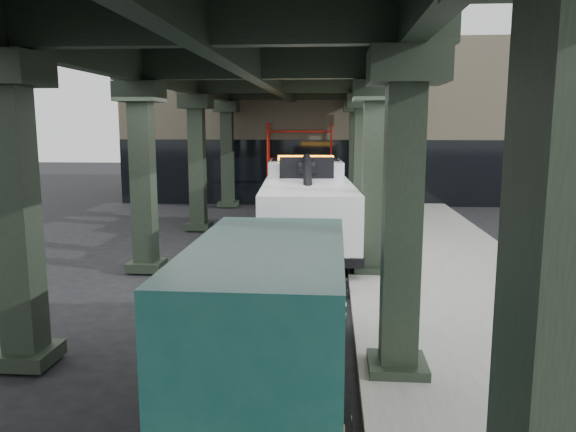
% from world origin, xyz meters
% --- Properties ---
extents(ground, '(90.00, 90.00, 0.00)m').
position_xyz_m(ground, '(0.00, 0.00, 0.00)').
color(ground, black).
rests_on(ground, ground).
extents(sidewalk, '(5.00, 40.00, 0.15)m').
position_xyz_m(sidewalk, '(4.50, 2.00, 0.07)').
color(sidewalk, gray).
rests_on(sidewalk, ground).
extents(lane_stripe, '(0.12, 38.00, 0.01)m').
position_xyz_m(lane_stripe, '(1.70, 2.00, 0.01)').
color(lane_stripe, silver).
rests_on(lane_stripe, ground).
extents(viaduct, '(7.40, 32.00, 6.40)m').
position_xyz_m(viaduct, '(-0.40, 2.00, 5.46)').
color(viaduct, black).
rests_on(viaduct, ground).
extents(building, '(22.00, 10.00, 8.00)m').
position_xyz_m(building, '(2.00, 20.00, 4.00)').
color(building, '#C6B793').
rests_on(building, ground).
extents(scaffolding, '(3.08, 0.88, 4.00)m').
position_xyz_m(scaffolding, '(0.00, 14.64, 2.11)').
color(scaffolding, red).
rests_on(scaffolding, ground).
extents(tow_truck, '(3.17, 9.31, 3.00)m').
position_xyz_m(tow_truck, '(0.75, 5.44, 1.47)').
color(tow_truck, black).
rests_on(tow_truck, ground).
extents(towed_van, '(2.34, 5.71, 2.31)m').
position_xyz_m(towed_van, '(0.67, -4.61, 1.24)').
color(towed_van, '#13433D').
rests_on(towed_van, ground).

